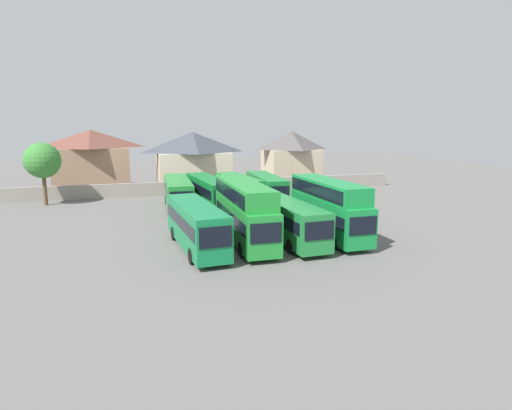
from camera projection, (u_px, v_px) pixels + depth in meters
The scene contains 14 objects.
ground at pixel (219, 203), 51.55m from camera, with size 140.00×140.00×0.00m, color #605E5B.
depot_boundary_wall at pixel (207, 187), 58.79m from camera, with size 56.00×0.50×1.80m, color gray.
bus_1 at pixel (196, 224), 32.41m from camera, with size 3.18×10.94×3.46m.
bus_2 at pixel (244, 209), 34.04m from camera, with size 2.74×11.51×4.86m.
bus_3 at pixel (285, 217), 35.10m from camera, with size 3.01×11.88×3.27m.
bus_4 at pixel (329, 206), 35.83m from camera, with size 2.60×10.76×4.78m.
bus_5 at pixel (178, 192), 47.87m from camera, with size 3.20×11.80×3.35m.
bus_6 at pixel (209, 191), 48.70m from camera, with size 3.38×12.20×3.38m.
bus_7 at pixel (239, 189), 50.10m from camera, with size 3.28×10.29×3.40m.
bus_8 at pixel (266, 188), 50.55m from camera, with size 3.19×11.02×3.43m.
house_terrace_left at pixel (92, 160), 60.73m from camera, with size 10.53×7.83×8.57m.
house_terrace_centre at pixel (193, 159), 63.64m from camera, with size 10.83×7.34×8.20m.
house_terrace_right at pixel (291, 156), 69.58m from camera, with size 8.67×6.94×8.23m.
tree_left_of_lot at pixel (42, 161), 49.51m from camera, with size 4.10×4.10×7.29m.
Camera 1 is at (-10.66, -31.75, 9.41)m, focal length 30.24 mm.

